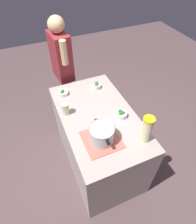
# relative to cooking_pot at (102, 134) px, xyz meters

# --- Properties ---
(ground_plane) EXTENTS (8.00, 8.00, 0.00)m
(ground_plane) POSITION_rel_cooking_pot_xyz_m (0.32, -0.10, -1.00)
(ground_plane) COLOR #544042
(counter_slab) EXTENTS (1.35, 0.78, 0.91)m
(counter_slab) POSITION_rel_cooking_pot_xyz_m (0.32, -0.10, -0.55)
(counter_slab) COLOR #A2948D
(counter_slab) RESTS_ON ground_plane
(dish_cloth) EXTENTS (0.35, 0.35, 0.01)m
(dish_cloth) POSITION_rel_cooking_pot_xyz_m (0.00, 0.00, -0.09)
(dish_cloth) COLOR #BC6151
(dish_cloth) RESTS_ON counter_slab
(cooking_pot) EXTENTS (0.31, 0.24, 0.17)m
(cooking_pot) POSITION_rel_cooking_pot_xyz_m (0.00, 0.00, 0.00)
(cooking_pot) COLOR #B7B7BC
(cooking_pot) RESTS_ON dish_cloth
(lemonade_pitcher) EXTENTS (0.11, 0.11, 0.29)m
(lemonade_pitcher) POSITION_rel_cooking_pot_xyz_m (-0.15, -0.38, 0.05)
(lemonade_pitcher) COLOR #F3F1A9
(lemonade_pitcher) RESTS_ON counter_slab
(mason_jar) EXTENTS (0.08, 0.08, 0.14)m
(mason_jar) POSITION_rel_cooking_pot_xyz_m (0.48, 0.21, -0.03)
(mason_jar) COLOR beige
(mason_jar) RESTS_ON counter_slab
(broccoli_bowl_front) EXTENTS (0.10, 0.10, 0.08)m
(broccoli_bowl_front) POSITION_rel_cooking_pot_xyz_m (0.77, -0.27, -0.06)
(broccoli_bowl_front) COLOR silver
(broccoli_bowl_front) RESTS_ON counter_slab
(broccoli_bowl_center) EXTENTS (0.13, 0.13, 0.07)m
(broccoli_bowl_center) POSITION_rel_cooking_pot_xyz_m (0.81, 0.16, -0.07)
(broccoli_bowl_center) COLOR silver
(broccoli_bowl_center) RESTS_ON counter_slab
(broccoli_bowl_back) EXTENTS (0.13, 0.13, 0.08)m
(broccoli_bowl_back) POSITION_rel_cooking_pot_xyz_m (0.21, -0.32, -0.06)
(broccoli_bowl_back) COLOR silver
(broccoli_bowl_back) RESTS_ON counter_slab
(person_cook) EXTENTS (0.50, 0.24, 1.66)m
(person_cook) POSITION_rel_cooking_pot_xyz_m (1.26, 0.02, -0.09)
(person_cook) COLOR slate
(person_cook) RESTS_ON ground_plane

